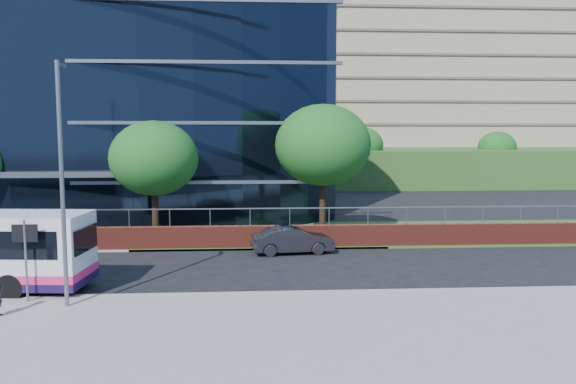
{
  "coord_description": "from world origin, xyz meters",
  "views": [
    {
      "loc": [
        12.2,
        -20.68,
        5.85
      ],
      "look_at": [
        13.96,
        8.0,
        2.83
      ],
      "focal_mm": 35.0,
      "sensor_mm": 36.0,
      "label": 1
    }
  ],
  "objects": [
    {
      "name": "tree_far_d",
      "position": [
        16.0,
        10.0,
        5.19
      ],
      "size": [
        5.28,
        5.28,
        7.44
      ],
      "color": "black",
      "rests_on": "ground"
    },
    {
      "name": "glass_office",
      "position": [
        -4.0,
        20.85,
        8.0
      ],
      "size": [
        44.0,
        23.1,
        16.0
      ],
      "color": "black",
      "rests_on": "ground"
    },
    {
      "name": "street_sign",
      "position": [
        4.5,
        -1.59,
        2.15
      ],
      "size": [
        0.85,
        0.09,
        2.8
      ],
      "color": "slate",
      "rests_on": "pavement_near"
    },
    {
      "name": "parked_car",
      "position": [
        14.08,
        6.21,
        0.65
      ],
      "size": [
        4.12,
        1.88,
        1.31
      ],
      "primitive_type": "imported",
      "rotation": [
        0.0,
        0.0,
        1.7
      ],
      "color": "black",
      "rests_on": "ground"
    },
    {
      "name": "retaining_wall",
      "position": [
        20.0,
        7.3,
        0.61
      ],
      "size": [
        34.0,
        0.4,
        2.11
      ],
      "color": "maroon",
      "rests_on": "ground"
    },
    {
      "name": "streetlight_east",
      "position": [
        6.0,
        -2.17,
        4.44
      ],
      "size": [
        0.15,
        0.77,
        8.0
      ],
      "color": "slate",
      "rests_on": "pavement_near"
    },
    {
      "name": "apartment_block",
      "position": [
        32.0,
        57.21,
        11.11
      ],
      "size": [
        60.0,
        42.0,
        30.0
      ],
      "color": "#2D511E",
      "rests_on": "ground"
    },
    {
      "name": "grass_verge",
      "position": [
        24.0,
        11.0,
        0.06
      ],
      "size": [
        36.0,
        8.0,
        0.12
      ],
      "primitive_type": "cube",
      "color": "#2D511E",
      "rests_on": "ground"
    },
    {
      "name": "tree_far_c",
      "position": [
        7.0,
        9.0,
        4.54
      ],
      "size": [
        4.62,
        4.62,
        6.51
      ],
      "color": "black",
      "rests_on": "ground"
    },
    {
      "name": "tree_dist_f",
      "position": [
        40.0,
        42.0,
        4.21
      ],
      "size": [
        4.29,
        4.29,
        6.05
      ],
      "color": "black",
      "rests_on": "ground"
    },
    {
      "name": "tree_dist_e",
      "position": [
        24.0,
        40.0,
        4.54
      ],
      "size": [
        4.62,
        4.62,
        6.51
      ],
      "color": "black",
      "rests_on": "ground"
    }
  ]
}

